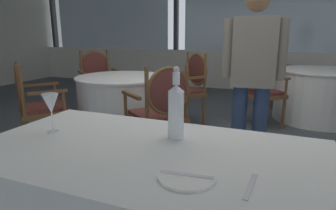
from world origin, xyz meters
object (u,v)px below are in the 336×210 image
at_px(dining_chair_1_1, 98,78).
at_px(dining_chair_2_3, 272,72).
at_px(dining_chair_2_0, 257,87).
at_px(diner_person_0, 253,72).
at_px(dining_chair_1_3, 161,107).
at_px(water_bottle, 176,110).
at_px(side_plate, 187,176).
at_px(dining_chair_1_0, 189,83).
at_px(wine_glass, 51,104).
at_px(dining_chair_1_2, 34,101).

relative_size(dining_chair_1_1, dining_chair_2_3, 1.02).
distance_m(dining_chair_2_0, diner_person_0, 1.37).
distance_m(dining_chair_1_1, dining_chair_1_3, 1.94).
relative_size(water_bottle, diner_person_0, 0.22).
xyz_separation_m(side_plate, dining_chair_1_0, (-0.89, 2.83, -0.17)).
xyz_separation_m(dining_chair_1_1, dining_chair_2_0, (2.25, 0.34, -0.03)).
relative_size(dining_chair_2_0, dining_chair_2_3, 0.96).
bearing_deg(dining_chair_1_0, dining_chair_1_3, 44.90).
distance_m(water_bottle, dining_chair_1_3, 1.28).
xyz_separation_m(dining_chair_1_3, dining_chair_2_3, (0.83, 2.99, 0.00)).
bearing_deg(diner_person_0, dining_chair_2_0, 175.96).
relative_size(dining_chair_1_0, dining_chair_1_3, 1.01).
bearing_deg(dining_chair_2_0, dining_chair_1_0, 150.76).
relative_size(water_bottle, wine_glass, 1.73).
bearing_deg(dining_chair_1_1, dining_chair_1_0, 45.00).
bearing_deg(water_bottle, side_plate, -64.24).
distance_m(dining_chair_1_2, dining_chair_2_0, 2.68).
xyz_separation_m(dining_chair_1_2, dining_chair_2_3, (2.19, 3.16, 0.02)).
bearing_deg(dining_chair_1_1, diner_person_0, 14.78).
xyz_separation_m(side_plate, dining_chair_2_0, (-0.01, 3.00, -0.19)).
height_order(water_bottle, dining_chair_1_2, water_bottle).
xyz_separation_m(wine_glass, dining_chair_1_2, (-1.29, 1.10, -0.33)).
relative_size(side_plate, dining_chair_1_1, 0.21).
height_order(wine_glass, dining_chair_2_0, dining_chair_2_0).
distance_m(dining_chair_1_2, dining_chair_1_3, 1.37).
distance_m(wine_glass, dining_chair_2_0, 2.92).
bearing_deg(dining_chair_1_1, water_bottle, -9.97).
relative_size(dining_chair_1_0, dining_chair_1_1, 0.98).
bearing_deg(wine_glass, dining_chair_1_0, 92.14).
xyz_separation_m(water_bottle, dining_chair_1_1, (-2.08, 2.31, -0.29)).
relative_size(wine_glass, diner_person_0, 0.13).
xyz_separation_m(dining_chair_1_3, diner_person_0, (0.76, 0.21, 0.34)).
distance_m(dining_chair_1_0, dining_chair_1_3, 1.37).
bearing_deg(diner_person_0, dining_chair_2_3, 172.41).
distance_m(dining_chair_2_0, dining_chair_2_3, 1.46).
bearing_deg(dining_chair_1_3, dining_chair_1_2, 44.97).
bearing_deg(dining_chair_2_3, wine_glass, -52.22).
relative_size(water_bottle, dining_chair_1_1, 0.35).
height_order(dining_chair_2_0, dining_chair_2_3, dining_chair_2_3).
height_order(dining_chair_1_2, dining_chair_2_3, dining_chair_2_3).
distance_m(wine_glass, dining_chair_1_0, 2.65).
relative_size(side_plate, dining_chair_1_0, 0.21).
height_order(dining_chair_1_0, dining_chair_1_1, dining_chair_1_1).
height_order(wine_glass, diner_person_0, diner_person_0).
bearing_deg(dining_chair_1_2, dining_chair_2_3, 3.26).
relative_size(water_bottle, dining_chair_2_0, 0.37).
bearing_deg(diner_person_0, wine_glass, -35.66).
height_order(water_bottle, dining_chair_2_0, water_bottle).
relative_size(dining_chair_1_1, dining_chair_1_3, 1.03).
distance_m(dining_chair_2_3, diner_person_0, 2.80).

